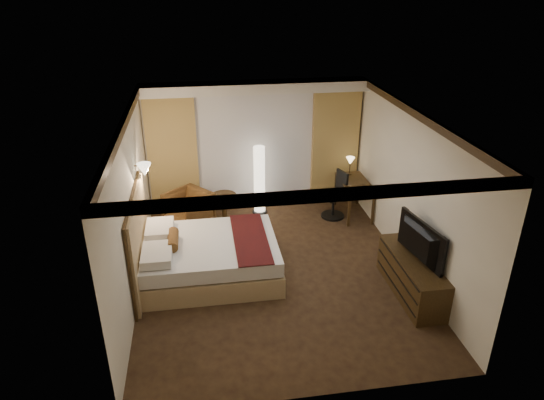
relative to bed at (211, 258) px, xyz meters
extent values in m
cube|color=black|center=(1.08, -0.06, -0.32)|extent=(4.50, 5.50, 0.01)
cube|color=white|center=(1.08, -0.06, 2.38)|extent=(4.50, 5.50, 0.01)
cube|color=beige|center=(1.08, 2.69, 1.03)|extent=(4.50, 0.02, 2.70)
cube|color=beige|center=(-1.17, -0.06, 1.03)|extent=(0.02, 5.50, 2.70)
cube|color=beige|center=(3.33, -0.06, 1.03)|extent=(0.02, 5.50, 2.70)
cube|color=white|center=(1.08, 2.44, 2.28)|extent=(4.50, 0.50, 0.20)
cube|color=silver|center=(1.08, 2.61, 0.93)|extent=(2.48, 0.04, 2.45)
cube|color=tan|center=(-0.62, 2.55, 0.93)|extent=(1.00, 0.14, 2.45)
cube|color=tan|center=(2.78, 2.55, 0.93)|extent=(1.00, 0.14, 2.45)
imported|color=#533518|center=(-0.36, 1.85, 0.07)|extent=(1.04, 1.05, 0.79)
imported|color=black|center=(3.05, -1.02, 0.64)|extent=(0.83, 1.22, 0.15)
camera|label=1|loc=(-0.05, -6.95, 4.29)|focal=32.00mm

